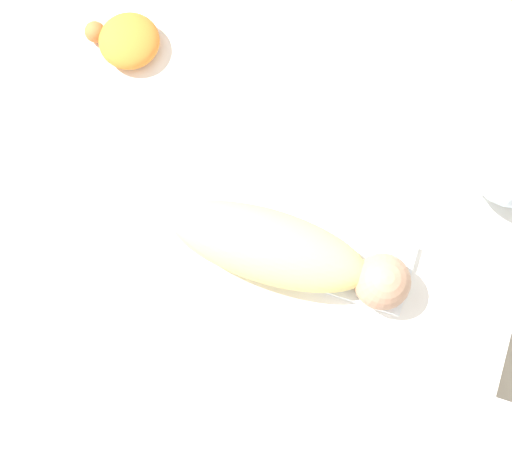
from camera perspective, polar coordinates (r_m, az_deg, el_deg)
ground_plane at (r=1.75m, az=-0.86°, el=-0.88°), size 12.00×12.00×0.00m
bed_mattress at (r=1.66m, az=-0.91°, el=-0.23°), size 1.22×1.00×0.19m
burp_cloth at (r=1.55m, az=8.20°, el=-2.27°), size 0.22×0.16×0.02m
swaddled_baby at (r=1.49m, az=2.46°, el=-1.24°), size 0.52×0.16×0.13m
pillow at (r=1.53m, az=12.12°, el=-16.99°), size 0.39×0.34×0.07m
turtle_plush at (r=1.71m, az=-10.33°, el=15.20°), size 0.18×0.14×0.07m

